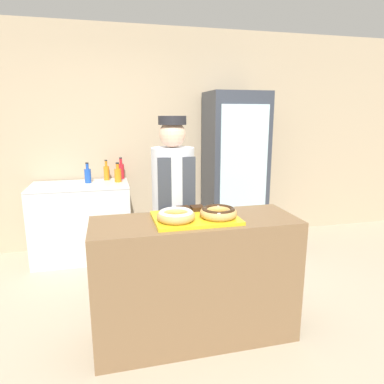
% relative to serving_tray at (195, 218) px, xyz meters
% --- Properties ---
extents(ground_plane, '(14.00, 14.00, 0.00)m').
position_rel_serving_tray_xyz_m(ground_plane, '(0.00, 0.00, -0.94)').
color(ground_plane, '#B7A88E').
extents(wall_back, '(8.00, 0.06, 2.70)m').
position_rel_serving_tray_xyz_m(wall_back, '(0.00, 2.13, 0.41)').
color(wall_back, tan).
rests_on(wall_back, ground_plane).
extents(display_counter, '(1.48, 0.54, 0.93)m').
position_rel_serving_tray_xyz_m(display_counter, '(0.00, 0.00, -0.48)').
color(display_counter, brown).
rests_on(display_counter, ground_plane).
extents(serving_tray, '(0.59, 0.43, 0.02)m').
position_rel_serving_tray_xyz_m(serving_tray, '(0.00, 0.00, 0.00)').
color(serving_tray, yellow).
rests_on(serving_tray, display_counter).
extents(donut_light_glaze, '(0.26, 0.26, 0.07)m').
position_rel_serving_tray_xyz_m(donut_light_glaze, '(-0.15, -0.06, 0.05)').
color(donut_light_glaze, tan).
rests_on(donut_light_glaze, serving_tray).
extents(donut_chocolate_glaze, '(0.26, 0.26, 0.07)m').
position_rel_serving_tray_xyz_m(donut_chocolate_glaze, '(0.15, -0.06, 0.05)').
color(donut_chocolate_glaze, tan).
rests_on(donut_chocolate_glaze, serving_tray).
extents(brownie_back_left, '(0.09, 0.09, 0.03)m').
position_rel_serving_tray_xyz_m(brownie_back_left, '(-0.05, 0.15, 0.03)').
color(brownie_back_left, '#382111').
rests_on(brownie_back_left, serving_tray).
extents(brownie_back_right, '(0.09, 0.09, 0.03)m').
position_rel_serving_tray_xyz_m(brownie_back_right, '(0.05, 0.15, 0.03)').
color(brownie_back_right, '#382111').
rests_on(brownie_back_right, serving_tray).
extents(baker_person, '(0.35, 0.35, 1.65)m').
position_rel_serving_tray_xyz_m(baker_person, '(-0.07, 0.49, -0.06)').
color(baker_person, '#4C4C51').
rests_on(baker_person, ground_plane).
extents(beverage_fridge, '(0.71, 0.61, 1.93)m').
position_rel_serving_tray_xyz_m(beverage_fridge, '(0.96, 1.75, 0.03)').
color(beverage_fridge, '#333842').
rests_on(beverage_fridge, ground_plane).
extents(chest_freezer, '(1.09, 0.63, 0.88)m').
position_rel_serving_tray_xyz_m(chest_freezer, '(-0.92, 1.76, -0.49)').
color(chest_freezer, silver).
rests_on(chest_freezer, ground_plane).
extents(bottle_red, '(0.07, 0.07, 0.26)m').
position_rel_serving_tray_xyz_m(bottle_red, '(-0.43, 2.01, 0.04)').
color(bottle_red, red).
rests_on(bottle_red, chest_freezer).
extents(bottle_orange, '(0.07, 0.07, 0.24)m').
position_rel_serving_tray_xyz_m(bottle_orange, '(-0.61, 1.96, 0.04)').
color(bottle_orange, orange).
rests_on(bottle_orange, chest_freezer).
extents(bottle_orange_b, '(0.08, 0.08, 0.23)m').
position_rel_serving_tray_xyz_m(bottle_orange_b, '(-0.48, 1.80, 0.03)').
color(bottle_orange_b, orange).
rests_on(bottle_orange_b, chest_freezer).
extents(bottle_blue, '(0.07, 0.07, 0.24)m').
position_rel_serving_tray_xyz_m(bottle_blue, '(-0.82, 1.83, 0.03)').
color(bottle_blue, '#1E4CB2').
rests_on(bottle_blue, chest_freezer).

